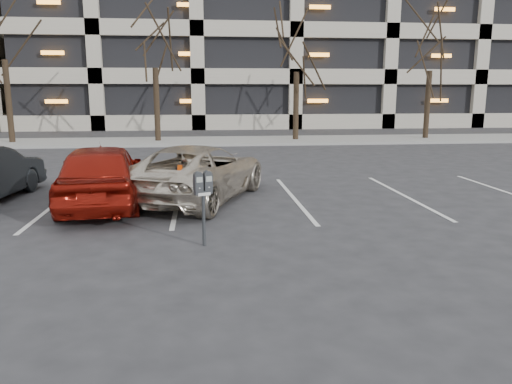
{
  "coord_description": "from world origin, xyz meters",
  "views": [
    {
      "loc": [
        -0.79,
        -9.42,
        2.58
      ],
      "look_at": [
        0.03,
        -1.83,
        1.02
      ],
      "focal_mm": 35.0,
      "sensor_mm": 36.0,
      "label": 1
    }
  ],
  "objects_px": {
    "suv_silver": "(197,172)",
    "tree_c": "(297,28)",
    "tree_d": "(433,27)",
    "parking_meter": "(203,190)",
    "tree_b": "(153,20)",
    "car_red": "(101,175)"
  },
  "relations": [
    {
      "from": "tree_d",
      "to": "parking_meter",
      "type": "distance_m",
      "value": 21.45
    },
    {
      "from": "parking_meter",
      "to": "car_red",
      "type": "height_order",
      "value": "car_red"
    },
    {
      "from": "tree_b",
      "to": "car_red",
      "type": "bearing_deg",
      "value": -90.25
    },
    {
      "from": "tree_b",
      "to": "tree_d",
      "type": "bearing_deg",
      "value": 0.0
    },
    {
      "from": "car_red",
      "to": "suv_silver",
      "type": "bearing_deg",
      "value": -171.52
    },
    {
      "from": "tree_d",
      "to": "parking_meter",
      "type": "relative_size",
      "value": 6.38
    },
    {
      "from": "tree_c",
      "to": "parking_meter",
      "type": "bearing_deg",
      "value": -105.53
    },
    {
      "from": "tree_d",
      "to": "car_red",
      "type": "height_order",
      "value": "tree_d"
    },
    {
      "from": "tree_b",
      "to": "car_red",
      "type": "xyz_separation_m",
      "value": [
        -0.06,
        -14.08,
        -5.16
      ]
    },
    {
      "from": "tree_d",
      "to": "suv_silver",
      "type": "distance_m",
      "value": 18.76
    },
    {
      "from": "tree_b",
      "to": "parking_meter",
      "type": "distance_m",
      "value": 18.09
    },
    {
      "from": "tree_d",
      "to": "tree_c",
      "type": "bearing_deg",
      "value": 180.0
    },
    {
      "from": "tree_d",
      "to": "suv_silver",
      "type": "height_order",
      "value": "tree_d"
    },
    {
      "from": "suv_silver",
      "to": "tree_c",
      "type": "bearing_deg",
      "value": -86.83
    },
    {
      "from": "tree_c",
      "to": "car_red",
      "type": "height_order",
      "value": "tree_c"
    },
    {
      "from": "tree_b",
      "to": "suv_silver",
      "type": "height_order",
      "value": "tree_b"
    },
    {
      "from": "tree_c",
      "to": "suv_silver",
      "type": "bearing_deg",
      "value": -110.02
    },
    {
      "from": "tree_c",
      "to": "parking_meter",
      "type": "relative_size",
      "value": 6.23
    },
    {
      "from": "tree_d",
      "to": "tree_b",
      "type": "bearing_deg",
      "value": 180.0
    },
    {
      "from": "tree_c",
      "to": "parking_meter",
      "type": "xyz_separation_m",
      "value": [
        -4.8,
        -17.26,
        -4.67
      ]
    },
    {
      "from": "tree_b",
      "to": "tree_d",
      "type": "height_order",
      "value": "tree_b"
    },
    {
      "from": "tree_b",
      "to": "parking_meter",
      "type": "xyz_separation_m",
      "value": [
        2.2,
        -17.26,
        -4.93
      ]
    }
  ]
}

